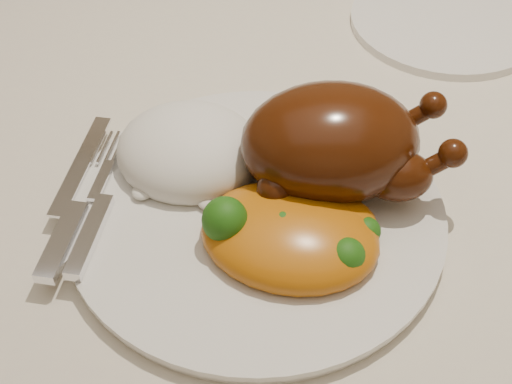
{
  "coord_description": "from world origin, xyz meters",
  "views": [
    {
      "loc": [
        0.04,
        -0.55,
        1.21
      ],
      "look_at": [
        0.04,
        -0.15,
        0.8
      ],
      "focal_mm": 50.0,
      "sensor_mm": 36.0,
      "label": 1
    }
  ],
  "objects_px": {
    "side_plate": "(445,21)",
    "roast_chicken": "(335,143)",
    "dining_table": "(214,179)",
    "dinner_plate": "(256,214)"
  },
  "relations": [
    {
      "from": "side_plate",
      "to": "roast_chicken",
      "type": "xyz_separation_m",
      "value": [
        -0.15,
        -0.26,
        0.05
      ]
    },
    {
      "from": "dining_table",
      "to": "side_plate",
      "type": "xyz_separation_m",
      "value": [
        0.26,
        0.14,
        0.11
      ]
    },
    {
      "from": "dinner_plate",
      "to": "side_plate",
      "type": "height_order",
      "value": "dinner_plate"
    },
    {
      "from": "side_plate",
      "to": "dining_table",
      "type": "bearing_deg",
      "value": -151.58
    },
    {
      "from": "dining_table",
      "to": "roast_chicken",
      "type": "xyz_separation_m",
      "value": [
        0.11,
        -0.12,
        0.16
      ]
    },
    {
      "from": "dining_table",
      "to": "roast_chicken",
      "type": "relative_size",
      "value": 8.74
    },
    {
      "from": "side_plate",
      "to": "roast_chicken",
      "type": "bearing_deg",
      "value": -119.84
    },
    {
      "from": "dining_table",
      "to": "side_plate",
      "type": "distance_m",
      "value": 0.31
    },
    {
      "from": "dining_table",
      "to": "side_plate",
      "type": "height_order",
      "value": "side_plate"
    },
    {
      "from": "side_plate",
      "to": "dinner_plate",
      "type": "bearing_deg",
      "value": -126.26
    }
  ]
}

